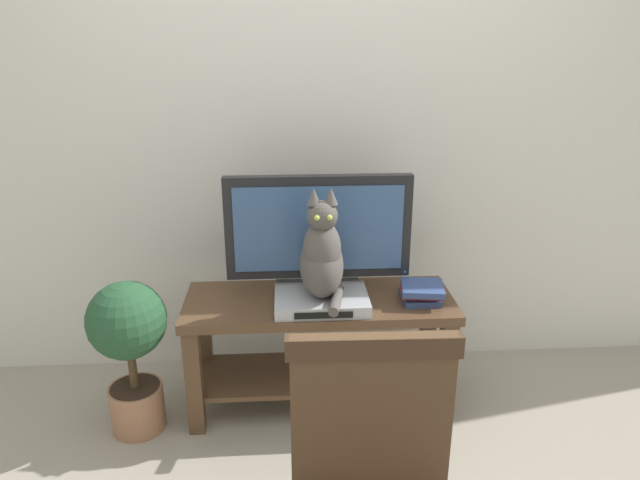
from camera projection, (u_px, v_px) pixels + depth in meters
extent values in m
cube|color=silver|center=(318.00, 97.00, 2.81)|extent=(7.00, 0.12, 2.80)
cube|color=#513823|center=(319.00, 303.00, 2.65)|extent=(1.22, 0.45, 0.04)
cube|color=#513823|center=(194.00, 382.00, 2.55)|extent=(0.07, 0.07, 0.51)
cube|color=#513823|center=(446.00, 373.00, 2.61)|extent=(0.07, 0.07, 0.51)
cube|color=#513823|center=(204.00, 341.00, 2.88)|extent=(0.07, 0.07, 0.51)
cube|color=#513823|center=(427.00, 334.00, 2.94)|extent=(0.07, 0.07, 0.51)
cube|color=#513823|center=(319.00, 374.00, 2.78)|extent=(1.12, 0.37, 0.02)
cube|color=black|center=(318.00, 290.00, 2.70)|extent=(0.39, 0.20, 0.03)
cube|color=black|center=(318.00, 281.00, 2.68)|extent=(0.06, 0.04, 0.06)
cube|color=black|center=(318.00, 227.00, 2.59)|extent=(0.83, 0.05, 0.47)
cube|color=#385684|center=(319.00, 229.00, 2.57)|extent=(0.75, 0.01, 0.39)
sphere|color=#2672F2|center=(405.00, 272.00, 2.66)|extent=(0.01, 0.01, 0.01)
cube|color=#ADADB2|center=(321.00, 300.00, 2.56)|extent=(0.41, 0.28, 0.05)
cube|color=black|center=(324.00, 315.00, 2.43)|extent=(0.25, 0.01, 0.03)
ellipsoid|color=#514C47|center=(321.00, 265.00, 2.51)|extent=(0.19, 0.29, 0.28)
ellipsoid|color=#514C47|center=(322.00, 249.00, 2.44)|extent=(0.16, 0.19, 0.25)
sphere|color=#514C47|center=(322.00, 216.00, 2.38)|extent=(0.13, 0.13, 0.13)
cone|color=#514C47|center=(314.00, 196.00, 2.35)|extent=(0.06, 0.06, 0.07)
cone|color=#514C47|center=(331.00, 196.00, 2.35)|extent=(0.06, 0.06, 0.07)
sphere|color=#B2C64C|center=(317.00, 218.00, 2.32)|extent=(0.02, 0.02, 0.02)
sphere|color=#B2C64C|center=(330.00, 218.00, 2.32)|extent=(0.02, 0.02, 0.02)
cylinder|color=#514C47|center=(336.00, 300.00, 2.46)|extent=(0.09, 0.24, 0.04)
cube|color=#513823|center=(372.00, 416.00, 1.54)|extent=(0.43, 0.05, 0.48)
cube|color=#412C1C|center=(374.00, 346.00, 1.47)|extent=(0.45, 0.05, 0.06)
cube|color=#33477A|center=(420.00, 297.00, 2.62)|extent=(0.16, 0.17, 0.03)
cube|color=#B2332D|center=(420.00, 291.00, 2.62)|extent=(0.18, 0.15, 0.03)
cube|color=#33477A|center=(422.00, 288.00, 2.59)|extent=(0.21, 0.20, 0.03)
cylinder|color=#9E6B4C|center=(138.00, 407.00, 2.62)|extent=(0.24, 0.24, 0.21)
cylinder|color=#332319|center=(135.00, 389.00, 2.58)|extent=(0.22, 0.22, 0.02)
cylinder|color=#4C3823|center=(133.00, 368.00, 2.55)|extent=(0.04, 0.04, 0.20)
sphere|color=#234C2D|center=(127.00, 320.00, 2.47)|extent=(0.34, 0.34, 0.34)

